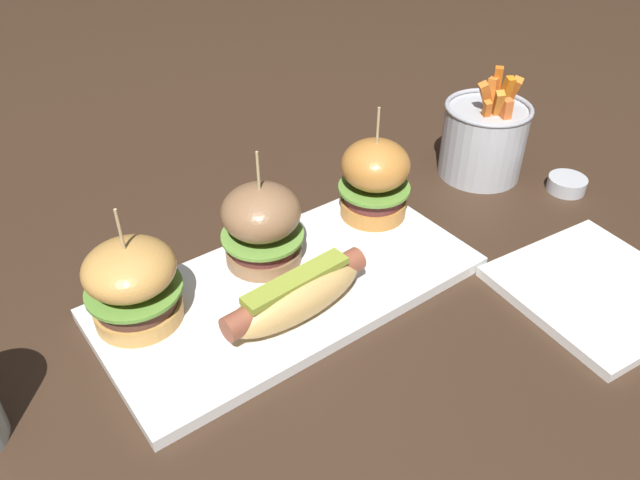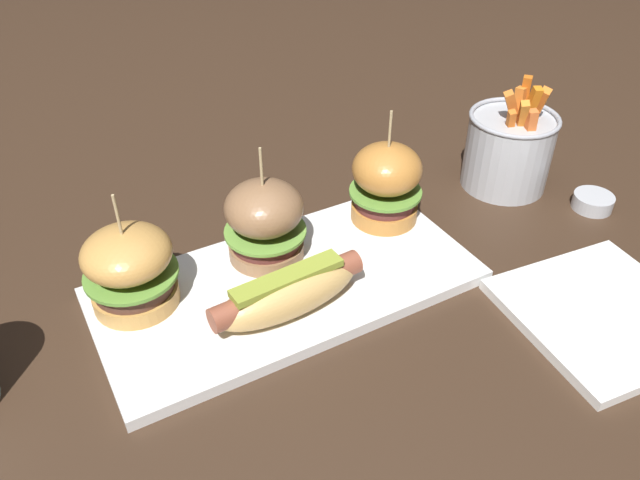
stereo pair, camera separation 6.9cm
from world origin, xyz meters
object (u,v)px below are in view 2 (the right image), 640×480
object	(u,v)px
slider_right	(386,183)
platter_main	(287,285)
side_plate	(604,314)
hot_dog	(288,292)
sauce_ramekin	(593,201)
fries_bucket	(509,149)
slider_left	(130,268)
slider_center	(262,221)

from	to	relation	value
slider_right	platter_main	bearing A→B (deg)	-163.40
platter_main	side_plate	world-z (taller)	platter_main
hot_dog	side_plate	xyz separation A→B (m)	(0.29, -0.16, -0.03)
slider_right	sauce_ramekin	bearing A→B (deg)	-20.82
fries_bucket	sauce_ramekin	world-z (taller)	fries_bucket
slider_right	fries_bucket	xyz separation A→B (m)	(0.20, 0.00, -0.01)
slider_left	fries_bucket	world-z (taller)	fries_bucket
slider_left	hot_dog	bearing A→B (deg)	-34.43
fries_bucket	sauce_ramekin	size ratio (longest dim) A/B	2.91
platter_main	side_plate	bearing A→B (deg)	-37.15
slider_center	slider_left	bearing A→B (deg)	-178.10
slider_right	side_plate	distance (m)	0.28
fries_bucket	sauce_ramekin	bearing A→B (deg)	-59.57
fries_bucket	slider_center	bearing A→B (deg)	179.87
platter_main	hot_dog	bearing A→B (deg)	-115.11
platter_main	slider_left	bearing A→B (deg)	163.02
slider_left	fries_bucket	xyz separation A→B (m)	(0.52, 0.00, -0.00)
hot_dog	slider_center	xyz separation A→B (m)	(0.02, 0.10, 0.02)
slider_right	side_plate	bearing A→B (deg)	-66.50
fries_bucket	side_plate	bearing A→B (deg)	-110.04
sauce_ramekin	platter_main	bearing A→B (deg)	172.94
slider_center	slider_right	distance (m)	0.16
slider_right	hot_dog	bearing A→B (deg)	-153.05
side_plate	slider_left	bearing A→B (deg)	149.31
platter_main	slider_left	size ratio (longest dim) A/B	3.11
platter_main	sauce_ramekin	xyz separation A→B (m)	(0.43, -0.05, 0.00)
hot_dog	slider_center	size ratio (longest dim) A/B	1.22
side_plate	hot_dog	bearing A→B (deg)	151.13
sauce_ramekin	side_plate	world-z (taller)	sauce_ramekin
hot_dog	fries_bucket	size ratio (longest dim) A/B	1.13
sauce_ramekin	fries_bucket	bearing A→B (deg)	120.43
fries_bucket	platter_main	bearing A→B (deg)	-171.99
slider_right	sauce_ramekin	world-z (taller)	slider_right
slider_center	fries_bucket	bearing A→B (deg)	-0.13
hot_dog	fries_bucket	world-z (taller)	fries_bucket
fries_bucket	side_plate	xyz separation A→B (m)	(-0.09, -0.26, -0.05)
side_plate	slider_center	bearing A→B (deg)	136.76
slider_left	side_plate	xyz separation A→B (m)	(0.43, -0.25, -0.05)
sauce_ramekin	slider_right	bearing A→B (deg)	159.18
hot_dog	side_plate	world-z (taller)	hot_dog
fries_bucket	sauce_ramekin	xyz separation A→B (m)	(0.06, -0.10, -0.05)
slider_left	slider_center	world-z (taller)	slider_center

